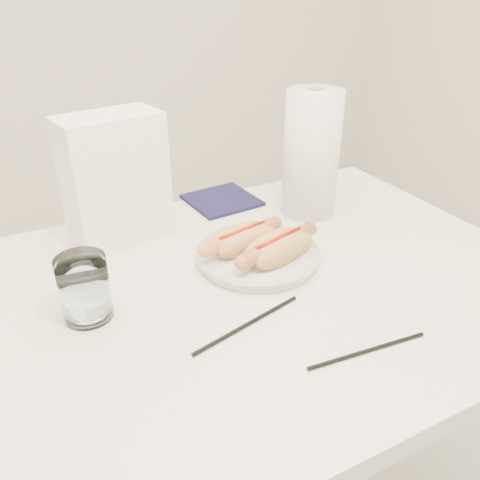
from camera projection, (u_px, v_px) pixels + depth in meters
name	position (u px, v px, depth m)	size (l,w,h in m)	color
table	(233.00, 312.00, 0.93)	(1.20, 0.80, 0.75)	white
plate	(258.00, 257.00, 0.97)	(0.24, 0.24, 0.02)	silver
hotdog_left	(242.00, 239.00, 0.97)	(0.18, 0.10, 0.05)	tan
hotdog_right	(278.00, 248.00, 0.93)	(0.19, 0.11, 0.05)	tan
water_glass	(84.00, 288.00, 0.79)	(0.08, 0.08, 0.11)	white
chopstick_near	(248.00, 324.00, 0.80)	(0.01, 0.01, 0.22)	black
chopstick_far	(368.00, 351.00, 0.74)	(0.01, 0.01, 0.21)	black
napkin_box	(115.00, 179.00, 1.00)	(0.20, 0.11, 0.27)	white
navy_napkin	(222.00, 200.00, 1.23)	(0.16, 0.16, 0.01)	#121136
paper_towel_roll	(311.00, 154.00, 1.11)	(0.13, 0.13, 0.29)	white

